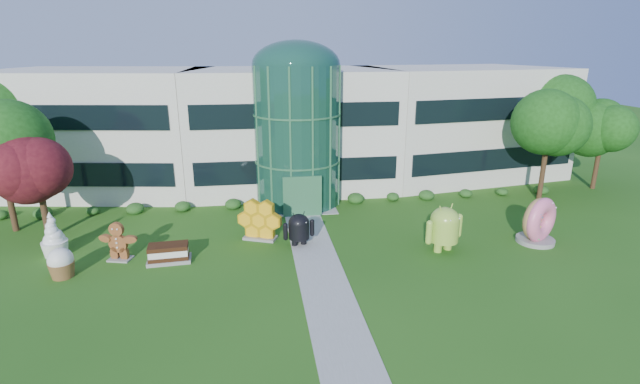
{
  "coord_description": "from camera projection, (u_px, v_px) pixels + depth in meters",
  "views": [
    {
      "loc": [
        -3.1,
        -20.35,
        10.94
      ],
      "look_at": [
        0.76,
        6.0,
        2.6
      ],
      "focal_mm": 26.0,
      "sensor_mm": 36.0,
      "label": 1
    }
  ],
  "objects": [
    {
      "name": "ground",
      "position": [
        322.0,
        278.0,
        22.91
      ],
      "size": [
        140.0,
        140.0,
        0.0
      ],
      "primitive_type": "plane",
      "color": "#215114",
      "rests_on": "ground"
    },
    {
      "name": "building",
      "position": [
        290.0,
        126.0,
        38.52
      ],
      "size": [
        46.0,
        15.0,
        9.3
      ],
      "primitive_type": null,
      "color": "beige",
      "rests_on": "ground"
    },
    {
      "name": "atrium",
      "position": [
        297.0,
        137.0,
        32.78
      ],
      "size": [
        6.0,
        6.0,
        9.8
      ],
      "primitive_type": "cylinder",
      "color": "#194738",
      "rests_on": "ground"
    },
    {
      "name": "walkway",
      "position": [
        317.0,
        261.0,
        24.79
      ],
      "size": [
        2.4,
        20.0,
        0.04
      ],
      "primitive_type": "cube",
      "color": "#9E9E93",
      "rests_on": "ground"
    },
    {
      "name": "tree_red",
      "position": [
        40.0,
        190.0,
        26.95
      ],
      "size": [
        4.0,
        4.0,
        6.0
      ],
      "primitive_type": null,
      "color": "#3F0C14",
      "rests_on": "ground"
    },
    {
      "name": "trees_backdrop",
      "position": [
        296.0,
        143.0,
        33.93
      ],
      "size": [
        52.0,
        8.0,
        8.4
      ],
      "primitive_type": null,
      "color": "#164511",
      "rests_on": "ground"
    },
    {
      "name": "android_green",
      "position": [
        445.0,
        226.0,
        25.67
      ],
      "size": [
        3.07,
        2.54,
        2.98
      ],
      "primitive_type": null,
      "rotation": [
        0.0,
        0.0,
        0.35
      ],
      "color": "#97C33E",
      "rests_on": "ground"
    },
    {
      "name": "android_black",
      "position": [
        299.0,
        227.0,
        26.46
      ],
      "size": [
        2.21,
        1.74,
        2.22
      ],
      "primitive_type": null,
      "rotation": [
        0.0,
        0.0,
        0.24
      ],
      "color": "black",
      "rests_on": "ground"
    },
    {
      "name": "donut",
      "position": [
        538.0,
        220.0,
        26.77
      ],
      "size": [
        2.97,
        2.42,
        2.79
      ],
      "primitive_type": null,
      "rotation": [
        0.0,
        0.0,
        0.5
      ],
      "color": "#E75785",
      "rests_on": "ground"
    },
    {
      "name": "gingerbread",
      "position": [
        118.0,
        241.0,
        24.63
      ],
      "size": [
        2.5,
        1.49,
        2.17
      ],
      "primitive_type": null,
      "rotation": [
        0.0,
        0.0,
        -0.27
      ],
      "color": "brown",
      "rests_on": "ground"
    },
    {
      "name": "ice_cream_sandwich",
      "position": [
        169.0,
        253.0,
        24.56
      ],
      "size": [
        2.32,
        1.28,
        1.0
      ],
      "primitive_type": null,
      "rotation": [
        0.0,
        0.0,
        0.07
      ],
      "color": "black",
      "rests_on": "ground"
    },
    {
      "name": "honeycomb",
      "position": [
        260.0,
        221.0,
        27.32
      ],
      "size": [
        3.01,
        2.02,
        2.23
      ],
      "primitive_type": null,
      "rotation": [
        0.0,
        0.0,
        -0.39
      ],
      "color": "yellow",
      "rests_on": "ground"
    },
    {
      "name": "froyo",
      "position": [
        53.0,
        234.0,
        25.11
      ],
      "size": [
        1.76,
        1.76,
        2.5
      ],
      "primitive_type": null,
      "rotation": [
        0.0,
        0.0,
        0.24
      ],
      "color": "white",
      "rests_on": "ground"
    },
    {
      "name": "cupcake",
      "position": [
        61.0,
        263.0,
        22.85
      ],
      "size": [
        1.38,
        1.38,
        1.55
      ],
      "primitive_type": null,
      "rotation": [
        0.0,
        0.0,
        0.07
      ],
      "color": "white",
      "rests_on": "ground"
    }
  ]
}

